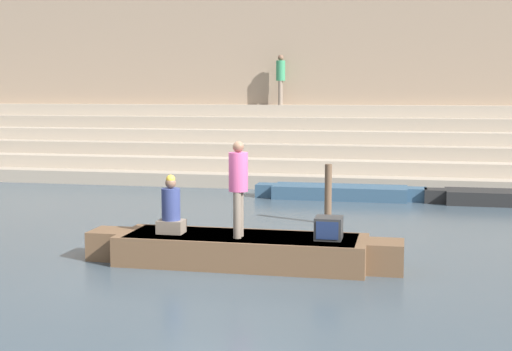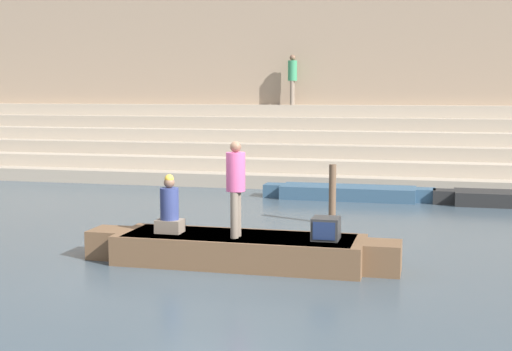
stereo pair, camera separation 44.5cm
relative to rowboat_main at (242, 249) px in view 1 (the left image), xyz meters
The scene contains 10 objects.
ground_plane 0.45m from the rowboat_main, 149.73° to the right, with size 120.00×120.00×0.00m, color #3D4C56.
ghat_steps 12.40m from the rowboat_main, 91.42° to the left, with size 36.00×4.71×2.49m.
back_wall 15.02m from the rowboat_main, 91.19° to the left, with size 34.20×1.28×6.95m.
rowboat_main is the anchor object (origin of this frame).
person_standing 1.19m from the rowboat_main, 96.60° to the right, with size 0.32×0.32×1.63m.
person_rowing 1.41m from the rowboat_main, behind, with size 0.45×0.36×1.03m.
tv_set 1.56m from the rowboat_main, ahead, with size 0.45×0.48×0.37m.
moored_boat_distant 8.05m from the rowboat_main, 83.14° to the left, with size 4.72×1.11×0.36m.
mooring_post 4.31m from the rowboat_main, 75.95° to the left, with size 0.16×0.16×1.35m, color brown.
person_on_steps 14.17m from the rowboat_main, 97.18° to the left, with size 0.33×0.33×1.79m.
Camera 1 is at (3.03, -11.55, 2.97)m, focal length 50.00 mm.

